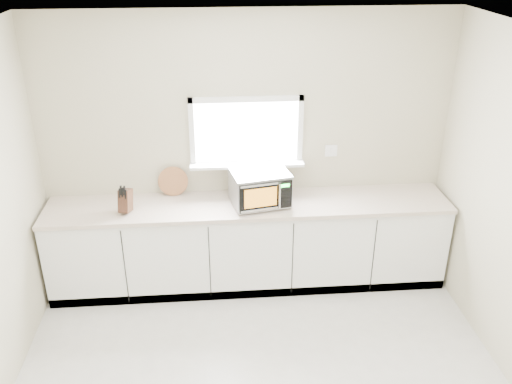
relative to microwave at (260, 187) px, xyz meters
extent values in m
cube|color=beige|center=(-0.11, 0.34, 0.25)|extent=(4.00, 0.02, 2.70)
cube|color=white|center=(-0.11, 0.32, 0.45)|extent=(1.00, 0.02, 0.60)
cube|color=white|center=(-0.11, 0.26, 0.13)|extent=(1.12, 0.16, 0.03)
cube|color=white|center=(-0.11, 0.31, 0.78)|extent=(1.10, 0.04, 0.05)
cube|color=white|center=(-0.11, 0.31, 0.13)|extent=(1.10, 0.04, 0.05)
cube|color=white|center=(-0.63, 0.31, 0.45)|extent=(0.05, 0.04, 0.70)
cube|color=white|center=(0.42, 0.31, 0.45)|extent=(0.05, 0.04, 0.70)
cube|color=white|center=(0.74, 0.33, 0.22)|extent=(0.12, 0.01, 0.12)
cube|color=white|center=(-0.11, 0.04, -0.66)|extent=(3.92, 0.60, 0.88)
cube|color=beige|center=(-0.11, 0.03, -0.20)|extent=(3.92, 0.64, 0.04)
cylinder|color=black|center=(-0.19, -0.19, -0.17)|extent=(0.03, 0.03, 0.02)
cylinder|color=black|center=(-0.25, 0.12, -0.17)|extent=(0.03, 0.03, 0.02)
cylinder|color=black|center=(0.25, -0.11, -0.17)|extent=(0.03, 0.03, 0.02)
cylinder|color=black|center=(0.18, 0.20, -0.17)|extent=(0.03, 0.03, 0.02)
cube|color=#A8AAAF|center=(0.00, 0.01, 0.00)|extent=(0.59, 0.49, 0.32)
cube|color=black|center=(0.04, -0.20, 0.00)|extent=(0.50, 0.11, 0.28)
cube|color=#FFA226|center=(-0.01, -0.21, 0.00)|extent=(0.31, 0.06, 0.19)
cylinder|color=silver|center=(0.17, -0.20, 0.00)|extent=(0.02, 0.02, 0.25)
cube|color=black|center=(0.21, -0.17, 0.00)|extent=(0.13, 0.03, 0.27)
cube|color=#19FF33|center=(0.22, -0.17, 0.09)|extent=(0.09, 0.02, 0.03)
cube|color=silver|center=(0.00, 0.01, 0.16)|extent=(0.59, 0.49, 0.01)
cube|color=#442818|center=(-1.26, -0.06, -0.06)|extent=(0.13, 0.22, 0.24)
cube|color=black|center=(-1.30, -0.10, 0.04)|extent=(0.02, 0.04, 0.09)
cube|color=black|center=(-1.27, -0.11, 0.05)|extent=(0.02, 0.04, 0.09)
cube|color=black|center=(-1.25, -0.11, 0.03)|extent=(0.02, 0.04, 0.09)
cube|color=black|center=(-1.29, -0.10, 0.07)|extent=(0.02, 0.04, 0.09)
cube|color=black|center=(-1.25, -0.11, 0.07)|extent=(0.02, 0.04, 0.09)
cylinder|color=#9A693B|center=(-0.84, 0.28, -0.03)|extent=(0.30, 0.07, 0.29)
cylinder|color=#A8AAAF|center=(0.15, 0.14, -0.08)|extent=(0.16, 0.16, 0.19)
cylinder|color=black|center=(0.15, 0.14, 0.03)|extent=(0.16, 0.16, 0.04)
camera|label=1|loc=(-0.43, -4.64, 2.21)|focal=38.00mm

